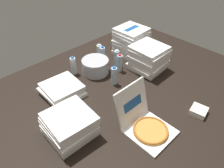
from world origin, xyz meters
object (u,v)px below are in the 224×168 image
at_px(open_pizza_box, 145,124).
at_px(pizza_stack_right_far, 149,58).
at_px(water_bottle_2, 120,63).
at_px(water_bottle_5, 103,55).
at_px(napkin_pile, 199,111).
at_px(pizza_stack_left_mid, 69,125).
at_px(ice_bucket, 95,66).
at_px(pizza_stack_center_near, 131,41).
at_px(water_bottle_3, 73,66).
at_px(water_bottle_4, 114,76).
at_px(water_bottle_0, 117,59).
at_px(water_bottle_1, 99,53).
at_px(pizza_stack_left_near, 62,90).

bearing_deg(open_pizza_box, pizza_stack_right_far, 37.36).
distance_m(open_pizza_box, water_bottle_2, 0.93).
xyz_separation_m(open_pizza_box, water_bottle_5, (0.46, 1.07, 0.04)).
height_order(water_bottle_2, napkin_pile, water_bottle_2).
relative_size(pizza_stack_right_far, pizza_stack_left_mid, 1.03).
height_order(open_pizza_box, water_bottle_5, open_pizza_box).
distance_m(pizza_stack_right_far, ice_bucket, 0.64).
relative_size(ice_bucket, napkin_pile, 2.20).
relative_size(pizza_stack_center_near, water_bottle_3, 1.82).
distance_m(water_bottle_2, water_bottle_4, 0.27).
relative_size(water_bottle_2, water_bottle_5, 1.00).
distance_m(ice_bucket, water_bottle_5, 0.24).
bearing_deg(water_bottle_0, ice_bucket, 164.33).
relative_size(pizza_stack_right_far, water_bottle_5, 1.81).
bearing_deg(pizza_stack_right_far, ice_bucket, 142.28).
xyz_separation_m(water_bottle_3, water_bottle_4, (0.20, -0.47, 0.00)).
distance_m(pizza_stack_right_far, water_bottle_1, 0.64).
distance_m(water_bottle_1, water_bottle_4, 0.54).
bearing_deg(ice_bucket, water_bottle_5, 26.72).
bearing_deg(open_pizza_box, pizza_stack_left_near, 106.17).
bearing_deg(water_bottle_4, pizza_stack_left_mid, -162.21).
bearing_deg(pizza_stack_right_far, pizza_stack_left_near, 162.12).
xyz_separation_m(open_pizza_box, pizza_stack_left_mid, (-0.51, 0.41, 0.05)).
bearing_deg(water_bottle_4, ice_bucket, 90.50).
height_order(pizza_stack_right_far, water_bottle_3, pizza_stack_right_far).
relative_size(pizza_stack_left_mid, napkin_pile, 2.77).
height_order(water_bottle_1, water_bottle_2, same).
height_order(water_bottle_2, water_bottle_4, same).
relative_size(open_pizza_box, pizza_stack_left_near, 1.13).
distance_m(pizza_stack_center_near, water_bottle_1, 0.46).
distance_m(open_pizza_box, water_bottle_3, 1.13).
relative_size(water_bottle_2, napkin_pile, 1.58).
bearing_deg(water_bottle_2, ice_bucket, 142.71).
height_order(water_bottle_1, napkin_pile, water_bottle_1).
bearing_deg(water_bottle_0, pizza_stack_right_far, -54.18).
xyz_separation_m(pizza_stack_left_mid, napkin_pile, (1.02, -0.64, -0.09)).
bearing_deg(water_bottle_1, water_bottle_5, -96.61).
bearing_deg(water_bottle_5, pizza_stack_center_near, -10.46).
relative_size(water_bottle_0, napkin_pile, 1.58).
height_order(pizza_stack_left_near, ice_bucket, ice_bucket).
bearing_deg(water_bottle_2, water_bottle_0, 64.13).
bearing_deg(water_bottle_1, pizza_stack_left_near, -161.93).
xyz_separation_m(pizza_stack_left_mid, water_bottle_1, (0.98, 0.73, -0.01)).
distance_m(pizza_stack_right_far, water_bottle_0, 0.39).
height_order(pizza_stack_right_far, water_bottle_4, pizza_stack_right_far).
bearing_deg(water_bottle_1, water_bottle_0, -76.74).
xyz_separation_m(open_pizza_box, water_bottle_2, (0.48, 0.79, 0.04)).
distance_m(pizza_stack_right_far, water_bottle_5, 0.58).
height_order(open_pizza_box, napkin_pile, open_pizza_box).
bearing_deg(pizza_stack_center_near, pizza_stack_left_mid, -157.55).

